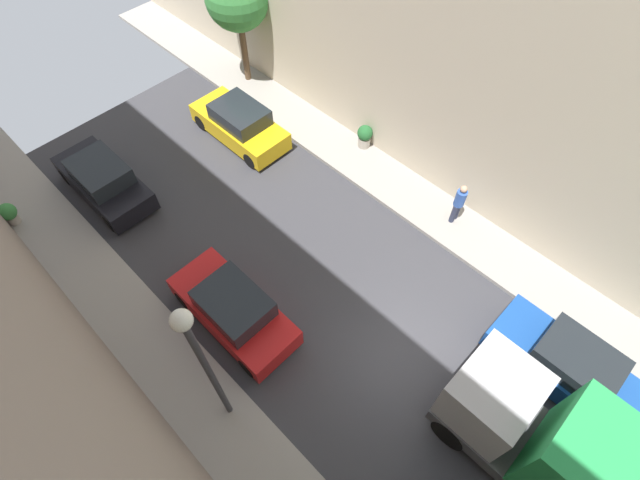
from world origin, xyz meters
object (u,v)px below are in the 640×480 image
Objects in this scene: lamp_post at (202,358)px; pedestrian at (459,202)px; delivery_truck at (591,478)px; parked_car_right_2 at (240,124)px; parked_car_right_1 at (567,365)px; potted_plant_2 at (8,213)px; potted_plant_1 at (365,136)px; parked_car_left_3 at (103,180)px; parked_car_left_2 at (234,309)px.

pedestrian is at bearing -2.83° from lamp_post.
delivery_truck is 3.84× the size of pedestrian.
parked_car_right_2 is 9.02m from pedestrian.
parked_car_right_1 is 0.72× the size of lamp_post.
parked_car_right_2 is at bearing 48.29° from lamp_post.
parked_car_right_2 is 15.89m from delivery_truck.
delivery_truck is at bearing -150.56° from parked_car_right_1.
potted_plant_2 is (-8.49, 16.35, -0.08)m from parked_car_right_1.
parked_car_right_1 is 1.00× the size of parked_car_right_2.
potted_plant_1 is at bearing 83.11° from pedestrian.
potted_plant_2 is at bearing 160.85° from parked_car_left_3.
parked_car_right_2 is (5.40, 6.18, 0.00)m from parked_car_left_2.
lamp_post is (-4.60, 7.43, 2.16)m from delivery_truck.
parked_car_right_1 is at bearing -90.00° from parked_car_right_2.
potted_plant_2 is at bearing 117.44° from parked_car_right_1.
parked_car_right_1 is 2.44× the size of pedestrian.
parked_car_left_3 is 9.86m from potted_plant_1.
parked_car_left_3 is 12.60m from pedestrian.
potted_plant_2 is at bearing 135.04° from pedestrian.
parked_car_right_1 is 4.36× the size of potted_plant_1.
parked_car_right_1 reaches higher than potted_plant_1.
potted_plant_2 is (-3.09, 1.07, -0.08)m from parked_car_left_3.
potted_plant_1 is 11.62m from lamp_post.
delivery_truck reaches higher than potted_plant_2.
lamp_post is at bearing -157.70° from potted_plant_1.
parked_car_left_3 is at bearing 167.67° from parked_car_right_2.
pedestrian is 15.47m from potted_plant_2.
pedestrian reaches higher than parked_car_right_2.
potted_plant_2 is at bearing 107.95° from delivery_truck.
parked_car_right_2 reaches higher than potted_plant_2.
parked_car_left_3 is at bearing 99.13° from delivery_truck.
parked_car_left_3 is at bearing 128.55° from pedestrian.
parked_car_left_2 is 4.85× the size of potted_plant_2.
parked_car_right_2 is at bearing 127.34° from potted_plant_1.
parked_car_left_3 is at bearing 148.61° from potted_plant_1.
parked_car_right_1 is at bearing -62.56° from potted_plant_2.
delivery_truck is 18.83m from potted_plant_2.
lamp_post is (-7.30, 5.91, 3.23)m from parked_car_right_1.
pedestrian is at bearing 65.71° from parked_car_right_1.
potted_plant_2 is at bearing 165.14° from parked_car_right_2.
parked_car_left_3 is 5.53m from parked_car_right_2.
parked_car_right_2 is at bearing 105.77° from pedestrian.
delivery_truck is at bearing -126.53° from pedestrian.
potted_plant_2 is (-10.94, 10.93, -0.44)m from pedestrian.
lamp_post is (-9.75, 0.48, 2.87)m from pedestrian.
pedestrian reaches higher than potted_plant_1.
parked_car_right_2 is at bearing -14.86° from potted_plant_2.
parked_car_right_1 is 9.93m from lamp_post.
delivery_truck is (2.70, -16.80, 1.07)m from parked_car_left_3.
parked_car_left_2 is 1.00× the size of parked_car_right_1.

